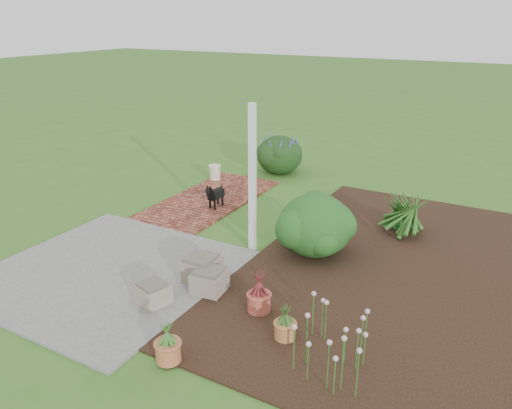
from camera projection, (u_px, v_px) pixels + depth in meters
The scene contains 18 objects.
ground at pixel (235, 247), 8.64m from camera, with size 80.00×80.00×0.00m, color #396921.
concrete_patio at pixel (108, 272), 7.78m from camera, with size 3.50×3.50×0.04m, color #62625F.
brick_path at pixel (210, 199), 10.84m from camera, with size 1.60×3.50×0.04m, color #5B261C.
garden_bed at pixel (385, 268), 7.90m from camera, with size 4.00×7.00×0.03m, color black.
veranda_post at pixel (252, 180), 8.14m from camera, with size 0.10×0.10×2.50m, color white.
stone_trough_near at pixel (153, 294), 6.87m from camera, with size 0.39×0.39×0.26m, color gray.
stone_trough_mid at pixel (201, 269), 7.47m from camera, with size 0.50×0.50×0.33m, color gray.
stone_trough_far at pixel (209, 282), 7.16m from camera, with size 0.44×0.44×0.30m, color #726A57.
black_dog at pixel (215, 194), 10.22m from camera, with size 0.19×0.57×0.49m.
cream_ceramic_urn at pixel (215, 172), 12.02m from camera, with size 0.26×0.26×0.35m, color beige.
evergreen_shrub at pixel (315, 224), 8.22m from camera, with size 1.23×1.23×1.04m, color #184411.
agapanthus_clump_back at pixel (407, 208), 8.94m from camera, with size 1.12×1.12×1.01m, color #163F0E, non-canonical shape.
agapanthus_clump_front at pixel (400, 209), 9.24m from camera, with size 0.84×0.84×0.75m, color #124113, non-canonical shape.
pink_flower_patch at pixel (335, 342), 5.53m from camera, with size 1.08×1.08×0.69m, color #113D0F, non-canonical shape.
terracotta_pot_bronze at pixel (259, 302), 6.71m from camera, with size 0.31×0.31×0.25m, color #B34E3C.
terracotta_pot_small_left at pixel (285, 330), 6.14m from camera, with size 0.26×0.26×0.22m, color #B16E3C.
terracotta_pot_small_right at pixel (168, 351), 5.73m from camera, with size 0.29×0.29×0.25m, color #B3603C.
purple_flowering_bush at pixel (280, 154), 12.56m from camera, with size 1.15×1.15×0.98m, color black.
Camera 1 is at (4.15, -6.63, 3.78)m, focal length 35.00 mm.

